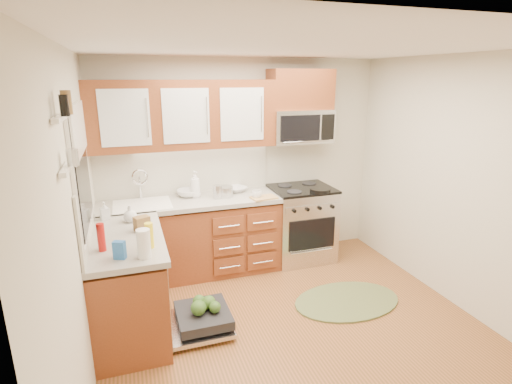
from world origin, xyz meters
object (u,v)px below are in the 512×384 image
object	(u,v)px
rug	(347,301)
cutting_board	(264,198)
upper_cabinets	(184,115)
bowl_b	(188,193)
bowl_a	(236,189)
range	(301,223)
dishwasher	(199,320)
sink	(143,215)
microwave	(300,126)
cup	(257,195)
skillet	(320,190)
paper_towel_roll	(144,244)
stock_pot	(224,192)

from	to	relation	value
rug	cutting_board	distance (m)	1.45
upper_cabinets	bowl_b	bearing A→B (deg)	39.85
upper_cabinets	rug	bearing A→B (deg)	-42.07
bowl_a	range	bearing A→B (deg)	-11.92
dishwasher	cutting_board	size ratio (longest dim) A/B	2.42
range	dishwasher	distance (m)	1.95
range	cutting_board	bearing A→B (deg)	-160.08
dishwasher	sink	bearing A→B (deg)	109.20
rug	bowl_b	world-z (taller)	bowl_b
upper_cabinets	microwave	distance (m)	1.42
rug	upper_cabinets	bearing A→B (deg)	137.93
rug	cup	distance (m)	1.52
microwave	skillet	size ratio (longest dim) A/B	3.08
sink	rug	distance (m)	2.39
upper_cabinets	cutting_board	bearing A→B (deg)	-23.27
microwave	bowl_a	xyz separation A→B (m)	(-0.81, 0.05, -0.74)
dishwasher	paper_towel_roll	size ratio (longest dim) A/B	3.03
cup	cutting_board	bearing A→B (deg)	-20.98
upper_cabinets	stock_pot	distance (m)	0.99
sink	skillet	distance (m)	2.07
upper_cabinets	cutting_board	world-z (taller)	upper_cabinets
sink	bowl_b	size ratio (longest dim) A/B	2.37
sink	stock_pot	distance (m)	0.96
sink	dishwasher	xyz separation A→B (m)	(0.39, -1.12, -0.70)
range	cup	size ratio (longest dim) A/B	7.98
microwave	stock_pot	world-z (taller)	microwave
cutting_board	paper_towel_roll	bearing A→B (deg)	-139.90
stock_pot	cutting_board	distance (m)	0.47
sink	paper_towel_roll	xyz separation A→B (m)	(-0.05, -1.38, 0.24)
microwave	cutting_board	world-z (taller)	microwave
microwave	skillet	xyz separation A→B (m)	(0.12, -0.37, -0.73)
stock_pot	paper_towel_roll	size ratio (longest dim) A/B	0.88
paper_towel_roll	cup	world-z (taller)	paper_towel_roll
dishwasher	stock_pot	xyz separation A→B (m)	(0.55, 1.14, 0.89)
skillet	stock_pot	xyz separation A→B (m)	(-1.11, 0.26, 0.01)
bowl_b	upper_cabinets	bearing A→B (deg)	-140.15
microwave	cutting_board	distance (m)	1.01
rug	stock_pot	size ratio (longest dim) A/B	5.68
skillet	bowl_a	distance (m)	1.02
rug	skillet	world-z (taller)	skillet
cutting_board	bowl_a	size ratio (longest dim) A/B	1.18
cutting_board	cup	xyz separation A→B (m)	(-0.08, 0.03, 0.04)
dishwasher	bowl_b	distance (m)	1.55
rug	paper_towel_roll	bearing A→B (deg)	-172.99
microwave	paper_towel_roll	xyz separation A→B (m)	(-1.98, -1.51, -0.66)
microwave	cutting_board	xyz separation A→B (m)	(-0.58, -0.33, -0.76)
upper_cabinets	skillet	bearing A→B (deg)	-14.51
rug	microwave	bearing A→B (deg)	91.08
sink	cup	size ratio (longest dim) A/B	5.21
skillet	stock_pot	distance (m)	1.14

